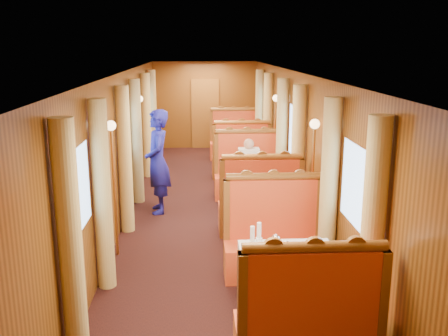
{
  "coord_description": "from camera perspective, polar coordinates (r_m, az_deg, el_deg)",
  "views": [
    {
      "loc": [
        -0.22,
        -8.53,
        2.93
      ],
      "look_at": [
        0.19,
        -0.87,
        1.05
      ],
      "focal_mm": 40.0,
      "sensor_mm": 36.0,
      "label": 1
    }
  ],
  "objects": [
    {
      "name": "banquette_mid_aft",
      "position": [
        9.91,
        2.68,
        -0.89
      ],
      "size": [
        1.3,
        0.55,
        1.34
      ],
      "color": "red",
      "rests_on": "floor"
    },
    {
      "name": "rose_vase_mid",
      "position": [
        8.8,
        3.46,
        0.59
      ],
      "size": [
        0.06,
        0.06,
        0.36
      ],
      "rotation": [
        0.0,
        0.0,
        -0.13
      ],
      "color": "silver",
      "rests_on": "table_mid"
    },
    {
      "name": "steward",
      "position": [
        8.93,
        -7.59,
        0.71
      ],
      "size": [
        0.54,
        0.74,
        1.86
      ],
      "primitive_type": "imported",
      "rotation": [
        0.0,
        0.0,
        -1.42
      ],
      "color": "navy",
      "rests_on": "floor"
    },
    {
      "name": "curtain_right_mid_a",
      "position": [
        8.1,
        8.43,
        1.11
      ],
      "size": [
        0.22,
        0.22,
        2.35
      ],
      "primitive_type": "cylinder",
      "color": "#E3CC74",
      "rests_on": "floor"
    },
    {
      "name": "curtain_left_near_b",
      "position": [
        6.18,
        -13.74,
        -3.15
      ],
      "size": [
        0.22,
        0.22,
        2.35
      ],
      "primitive_type": "cylinder",
      "color": "#E3CC74",
      "rests_on": "floor"
    },
    {
      "name": "banquette_near_fwd",
      "position": [
        4.83,
        9.46,
        -17.71
      ],
      "size": [
        1.3,
        0.55,
        1.34
      ],
      "color": "red",
      "rests_on": "floor"
    },
    {
      "name": "window_right_far",
      "position": [
        12.24,
        5.03,
        6.78
      ],
      "size": [
        0.01,
        1.2,
        0.9
      ],
      "primitive_type": null,
      "rotation": [
        1.57,
        0.0,
        -1.57
      ],
      "color": "#83ADE1",
      "rests_on": "wall_right"
    },
    {
      "name": "curtain_left_mid_b",
      "position": [
        9.54,
        -9.98,
        2.97
      ],
      "size": [
        0.22,
        0.22,
        2.35
      ],
      "primitive_type": "cylinder",
      "color": "#E3CC74",
      "rests_on": "floor"
    },
    {
      "name": "sconce_left_fore",
      "position": [
        7.05,
        -12.59,
        0.77
      ],
      "size": [
        0.14,
        0.14,
        1.95
      ],
      "color": "#BF8C3F",
      "rests_on": "floor"
    },
    {
      "name": "sconce_right_fore",
      "position": [
        7.14,
        10.16,
        1.04
      ],
      "size": [
        0.14,
        0.14,
        1.95
      ],
      "color": "#BF8C3F",
      "rests_on": "floor"
    },
    {
      "name": "ceiling",
      "position": [
        8.54,
        -1.58,
        10.88
      ],
      "size": [
        3.0,
        12.0,
        0.01
      ],
      "primitive_type": null,
      "rotation": [
        3.14,
        0.0,
        0.0
      ],
      "color": "silver",
      "rests_on": "wall_left"
    },
    {
      "name": "fruit_plate",
      "position": [
        5.5,
        11.15,
        -9.65
      ],
      "size": [
        0.2,
        0.2,
        0.05
      ],
      "rotation": [
        0.0,
        0.0,
        0.15
      ],
      "color": "white",
      "rests_on": "table_near"
    },
    {
      "name": "banquette_far_aft",
      "position": [
        13.32,
        1.2,
        2.93
      ],
      "size": [
        1.3,
        0.55,
        1.34
      ],
      "color": "red",
      "rests_on": "floor"
    },
    {
      "name": "wall_far",
      "position": [
        14.63,
        -2.17,
        7.18
      ],
      "size": [
        3.0,
        0.01,
        2.5
      ],
      "primitive_type": null,
      "rotation": [
        1.57,
        0.0,
        0.0
      ],
      "color": "brown",
      "rests_on": "floor"
    },
    {
      "name": "banquette_far_fwd",
      "position": [
        11.34,
        1.95,
        1.0
      ],
      "size": [
        1.3,
        0.55,
        1.34
      ],
      "color": "red",
      "rests_on": "floor"
    },
    {
      "name": "curtain_right_far_a",
      "position": [
        11.5,
        5.02,
        4.94
      ],
      "size": [
        0.22,
        0.22,
        2.35
      ],
      "primitive_type": "cylinder",
      "color": "#E3CC74",
      "rests_on": "floor"
    },
    {
      "name": "cup_outboard",
      "position": [
        5.66,
        4.02,
        -7.76
      ],
      "size": [
        0.08,
        0.08,
        0.26
      ],
      "rotation": [
        0.0,
        0.0,
        0.11
      ],
      "color": "white",
      "rests_on": "table_near"
    },
    {
      "name": "sconce_right_aft",
      "position": [
        10.52,
        5.88,
        5.25
      ],
      "size": [
        0.14,
        0.14,
        1.95
      ],
      "color": "#BF8C3F",
      "rests_on": "floor"
    },
    {
      "name": "table_near",
      "position": [
        5.72,
        7.24,
        -12.88
      ],
      "size": [
        1.05,
        0.72,
        0.75
      ],
      "primitive_type": "cube",
      "color": "white",
      "rests_on": "floor"
    },
    {
      "name": "window_left_near",
      "position": [
        5.39,
        -16.49,
        -2.76
      ],
      "size": [
        0.01,
        1.2,
        0.9
      ],
      "primitive_type": null,
      "rotation": [
        1.57,
        0.0,
        1.57
      ],
      "color": "#83ADE1",
      "rests_on": "wall_left"
    },
    {
      "name": "floor",
      "position": [
        9.02,
        -1.48,
        -5.19
      ],
      "size": [
        3.0,
        12.0,
        0.01
      ],
      "primitive_type": null,
      "color": "black",
      "rests_on": "ground"
    },
    {
      "name": "curtain_left_near_a",
      "position": [
        4.74,
        -17.16,
        -8.63
      ],
      "size": [
        0.22,
        0.22,
        2.35
      ],
      "primitive_type": "cylinder",
      "color": "#E3CC74",
      "rests_on": "floor"
    },
    {
      "name": "window_left_mid",
      "position": [
        8.75,
        -11.33,
        3.76
      ],
      "size": [
        0.01,
        1.2,
        0.9
      ],
      "primitive_type": null,
      "rotation": [
        1.57,
        0.0,
        1.57
      ],
      "color": "#83ADE1",
      "rests_on": "wall_left"
    },
    {
      "name": "banquette_mid_fwd",
      "position": [
        7.98,
        4.12,
        -4.57
      ],
      "size": [
        1.3,
        0.55,
        1.34
      ],
      "color": "red",
      "rests_on": "floor"
    },
    {
      "name": "teapot_right",
      "position": [
        5.39,
        7.12,
        -9.41
      ],
      "size": [
        0.17,
        0.13,
        0.14
      ],
      "primitive_type": null,
      "rotation": [
        0.0,
        0.0,
        -0.02
      ],
      "color": "silver",
      "rests_on": "tea_tray"
    },
    {
      "name": "curtain_left_far_b",
      "position": [
        12.98,
        -8.18,
        5.87
      ],
      "size": [
        0.22,
        0.22,
        2.35
      ],
      "primitive_type": "cylinder",
      "color": "#E3CC74",
      "rests_on": "floor"
    },
    {
      "name": "rose_vase_far",
      "position": [
        12.23,
        1.51,
        4.35
      ],
      "size": [
        0.06,
        0.06,
        0.36
      ],
      "rotation": [
        0.0,
        0.0,
        -0.24
      ],
      "color": "silver",
      "rests_on": "table_far"
    },
    {
      "name": "window_right_near",
      "position": [
        5.51,
        15.12,
        -2.31
      ],
      "size": [
        0.01,
        1.2,
        0.9
      ],
      "primitive_type": null,
      "rotation": [
        1.57,
        0.0,
        -1.57
      ],
      "color": "#83ADE1",
      "rests_on": "wall_right"
    },
    {
      "name": "teapot_back",
      "position": [
        5.55,
        5.93,
        -8.69
      ],
      "size": [
        0.21,
        0.18,
        0.14
      ],
      "primitive_type": null,
      "rotation": [
        0.0,
        0.0,
        -0.37
      ],
      "color": "silver",
      "rests_on": "tea_tray"
    },
    {
      "name": "table_mid",
      "position": [
        8.96,
        3.32,
        -2.83
      ],
      "size": [
        1.05,
        0.72,
        0.75
      ],
      "primitive_type": "cube",
      "color": "white",
      "rests_on": "floor"
    },
    {
      "name": "sconce_left_aft",
      "position": [
        10.46,
        -9.51,
        5.09
      ],
      "size": [
        0.14,
        0.14,
        1.95
      ],
      "color": "#BF8C3F",
      "rests_on": "floor"
    },
    {
      "name": "curtain_right_near_b",
      "position": [
        6.28,
        11.88,
        -2.79
      ],
      "size": [
        0.22,
        0.22,
        2.35
      ],
      "primitive_type": "cylinder",
      "color": "#E3CC74",
      "rests_on": "floor"
    },
    {
      "name": "curtain_right_near_a",
      "position": [
        4.87,
        16.55,
        -7.99
      ],
      "size": [
        0.22,
        0.22,
        2.35
      ],
      "primitive_type": "cylinder",
      "color": "#E3CC74",
      "rests_on": "floor"
    },
    {
      "name": "curtain_left_mid_a",
      "position": [
        8.03,
        -11.26,
        0.87
      ],
      "size": [
        0.22,
        0.22,
        2.35
      ],
      "primitive_type": "cylinder",
      "color": "#E3CC74",
      "rests_on": "floor"
    },
    {
      "name": "teapot_left",
      "position": [
        5.42,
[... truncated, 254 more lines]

